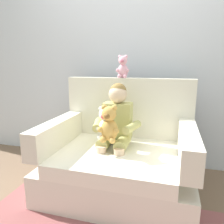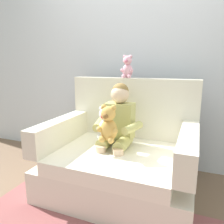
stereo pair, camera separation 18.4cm
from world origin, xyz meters
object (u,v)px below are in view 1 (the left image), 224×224
Objects in this scene: seated_child at (116,124)px; plush_pink_on_backrest at (123,67)px; armchair at (120,157)px; plush_white at (106,124)px; plush_honey at (109,125)px.

plush_pink_on_backrest is at bearing 84.39° from seated_child.
armchair reaches higher than seated_child.
plush_honey is (0.05, -0.06, 0.01)m from plush_white.
plush_white is at bearing 109.72° from plush_honey.
plush_white is 0.66m from plush_pink_on_backrest.
seated_child reaches higher than plush_white.
seated_child is (-0.05, 0.03, 0.31)m from armchair.
plush_pink_on_backrest is at bearing 100.58° from armchair.
seated_child is 3.58× the size of plush_pink_on_backrest.
armchair is at bearing 49.27° from plush_honey.
plush_pink_on_backrest is (0.04, 0.46, 0.47)m from plush_white.
plush_honey is 0.69m from plush_pink_on_backrest.
plush_pink_on_backrest is at bearing 97.97° from plush_white.
plush_honey is at bearing -84.16° from plush_pink_on_backrest.
plush_honey is (-0.06, -0.17, 0.36)m from armchair.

